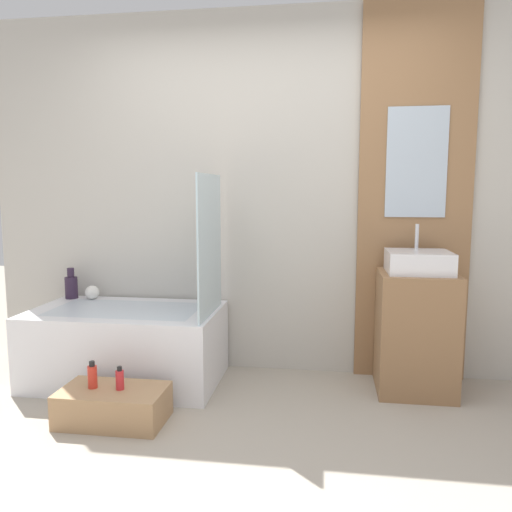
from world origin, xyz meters
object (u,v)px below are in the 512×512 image
(vase_round_light, at_px, (92,292))
(bottle_soap_secondary, at_px, (120,379))
(bathtub, at_px, (127,345))
(sink, at_px, (418,262))
(vase_tall_dark, at_px, (71,286))
(bottle_soap_primary, at_px, (92,376))
(wooden_step_bench, at_px, (113,405))

(vase_round_light, height_order, bottle_soap_secondary, vase_round_light)
(bathtub, distance_m, sink, 2.06)
(sink, xyz_separation_m, vase_tall_dark, (-2.51, 0.16, -0.26))
(bottle_soap_primary, bearing_deg, bottle_soap_secondary, 0.00)
(bathtub, distance_m, bottle_soap_primary, 0.62)
(bottle_soap_secondary, bearing_deg, sink, 22.73)
(bottle_soap_primary, bearing_deg, vase_tall_dark, 123.89)
(sink, xyz_separation_m, bottle_soap_secondary, (-1.75, -0.73, -0.61))
(sink, bearing_deg, vase_round_light, 176.24)
(wooden_step_bench, bearing_deg, vase_round_light, 121.82)
(wooden_step_bench, height_order, sink, sink)
(wooden_step_bench, height_order, vase_tall_dark, vase_tall_dark)
(sink, relative_size, vase_tall_dark, 1.72)
(wooden_step_bench, height_order, vase_round_light, vase_round_light)
(sink, xyz_separation_m, vase_round_light, (-2.34, 0.15, -0.30))
(vase_round_light, xyz_separation_m, bottle_soap_secondary, (0.60, -0.89, -0.31))
(vase_tall_dark, height_order, bottle_soap_primary, vase_tall_dark)
(bathtub, bearing_deg, sink, 3.46)
(sink, distance_m, bottle_soap_primary, 2.14)
(vase_round_light, height_order, bottle_soap_primary, vase_round_light)
(sink, distance_m, vase_round_light, 2.37)
(vase_round_light, bearing_deg, vase_tall_dark, 178.49)
(vase_round_light, relative_size, bottle_soap_primary, 0.65)
(bottle_soap_primary, xyz_separation_m, bottle_soap_secondary, (0.17, 0.00, -0.01))
(bathtub, relative_size, vase_tall_dark, 5.53)
(bathtub, bearing_deg, wooden_step_bench, -74.44)
(vase_tall_dark, distance_m, bottle_soap_primary, 1.13)
(vase_tall_dark, distance_m, vase_round_light, 0.17)
(wooden_step_bench, relative_size, bottle_soap_secondary, 4.44)
(wooden_step_bench, relative_size, vase_round_light, 5.85)
(bathtub, height_order, bottle_soap_secondary, bathtub)
(bathtub, distance_m, bottle_soap_secondary, 0.65)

